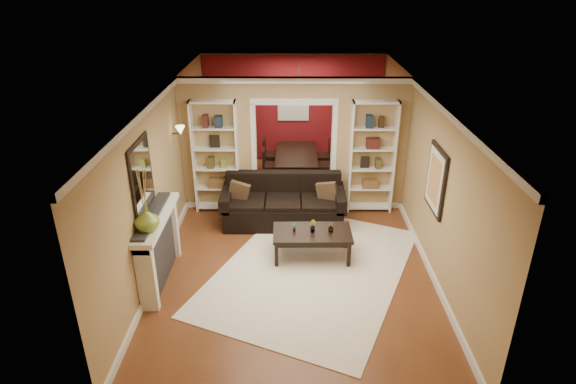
{
  "coord_description": "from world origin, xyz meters",
  "views": [
    {
      "loc": [
        -0.06,
        -7.92,
        4.54
      ],
      "look_at": [
        -0.1,
        -0.8,
        1.24
      ],
      "focal_mm": 30.0,
      "sensor_mm": 36.0,
      "label": 1
    }
  ],
  "objects_px": {
    "coffee_table": "(312,244)",
    "fireplace": "(160,249)",
    "bookshelf_right": "(372,158)",
    "dining_table": "(298,165)",
    "sofa": "(283,201)",
    "bookshelf_left": "(216,157)"
  },
  "relations": [
    {
      "from": "fireplace",
      "to": "dining_table",
      "type": "height_order",
      "value": "fireplace"
    },
    {
      "from": "sofa",
      "to": "bookshelf_left",
      "type": "distance_m",
      "value": 1.62
    },
    {
      "from": "bookshelf_left",
      "to": "dining_table",
      "type": "bearing_deg",
      "value": 45.58
    },
    {
      "from": "coffee_table",
      "to": "sofa",
      "type": "bearing_deg",
      "value": 111.44
    },
    {
      "from": "sofa",
      "to": "bookshelf_right",
      "type": "height_order",
      "value": "bookshelf_right"
    },
    {
      "from": "sofa",
      "to": "dining_table",
      "type": "xyz_separation_m",
      "value": [
        0.31,
        2.27,
        -0.16
      ]
    },
    {
      "from": "dining_table",
      "to": "bookshelf_left",
      "type": "bearing_deg",
      "value": 135.58
    },
    {
      "from": "coffee_table",
      "to": "bookshelf_left",
      "type": "distance_m",
      "value": 2.76
    },
    {
      "from": "coffee_table",
      "to": "bookshelf_left",
      "type": "height_order",
      "value": "bookshelf_left"
    },
    {
      "from": "bookshelf_left",
      "to": "fireplace",
      "type": "relative_size",
      "value": 1.35
    },
    {
      "from": "coffee_table",
      "to": "bookshelf_right",
      "type": "bearing_deg",
      "value": 55.07
    },
    {
      "from": "sofa",
      "to": "dining_table",
      "type": "relative_size",
      "value": 1.35
    },
    {
      "from": "bookshelf_right",
      "to": "dining_table",
      "type": "distance_m",
      "value": 2.38
    },
    {
      "from": "sofa",
      "to": "dining_table",
      "type": "distance_m",
      "value": 2.29
    },
    {
      "from": "coffee_table",
      "to": "bookshelf_right",
      "type": "distance_m",
      "value": 2.39
    },
    {
      "from": "coffee_table",
      "to": "fireplace",
      "type": "bearing_deg",
      "value": -164.64
    },
    {
      "from": "coffee_table",
      "to": "bookshelf_left",
      "type": "bearing_deg",
      "value": 134.6
    },
    {
      "from": "dining_table",
      "to": "fireplace",
      "type": "bearing_deg",
      "value": 152.52
    },
    {
      "from": "sofa",
      "to": "dining_table",
      "type": "bearing_deg",
      "value": 82.32
    },
    {
      "from": "coffee_table",
      "to": "bookshelf_right",
      "type": "height_order",
      "value": "bookshelf_right"
    },
    {
      "from": "bookshelf_left",
      "to": "dining_table",
      "type": "xyz_separation_m",
      "value": [
        1.65,
        1.69,
        -0.84
      ]
    },
    {
      "from": "bookshelf_right",
      "to": "dining_table",
      "type": "bearing_deg",
      "value": 130.62
    }
  ]
}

